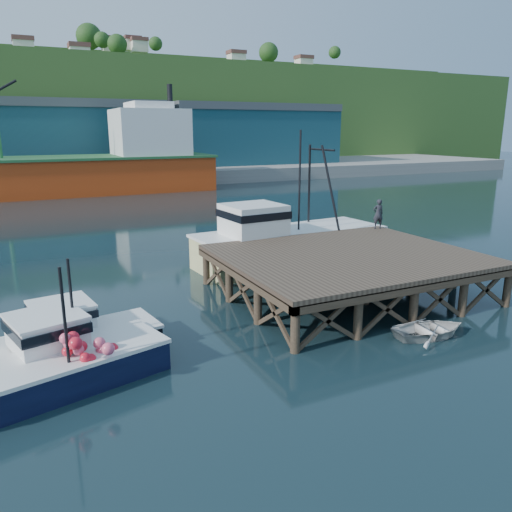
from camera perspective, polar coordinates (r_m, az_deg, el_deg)
ground at (r=22.91m, az=-1.06°, el=-6.33°), size 300.00×300.00×0.00m
wharf at (r=24.87m, az=10.68°, el=-0.21°), size 12.00×10.00×2.62m
far_quay at (r=90.19m, az=-20.33°, el=9.01°), size 160.00×40.00×2.00m
warehouse_mid at (r=84.95m, az=-20.29°, el=12.46°), size 28.00×16.00×9.00m
warehouse_right at (r=93.03m, az=-1.12°, el=13.42°), size 30.00×16.00×9.00m
cargo_ship at (r=67.63m, az=-25.69°, el=8.95°), size 55.50×10.00×13.75m
hillside at (r=119.83m, az=-22.33°, el=14.76°), size 220.00×50.00×22.00m
boat_navy at (r=17.70m, az=-21.63°, el=-10.95°), size 7.04×4.53×4.16m
boat_black at (r=19.67m, az=-20.58°, el=-8.66°), size 6.53×5.43×3.86m
trawler at (r=30.52m, az=3.57°, el=2.16°), size 12.29×5.26×8.02m
dinghy at (r=21.29m, az=19.28°, el=-7.90°), size 3.33×2.56×0.64m
dockworker at (r=31.46m, az=13.78°, el=4.70°), size 0.75×0.59×1.80m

